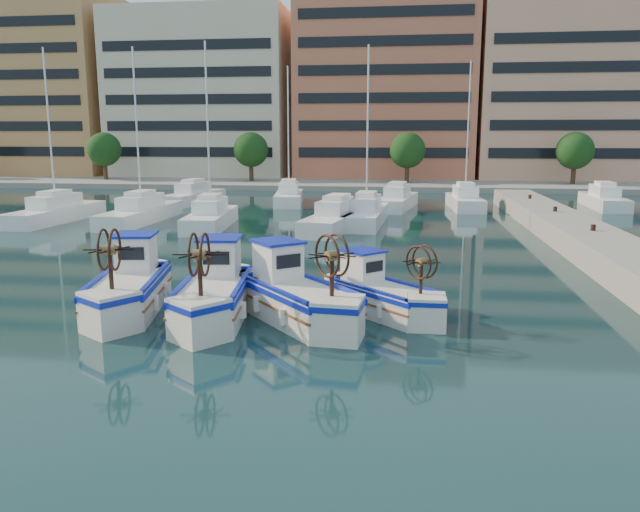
{
  "coord_description": "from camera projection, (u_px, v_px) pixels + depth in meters",
  "views": [
    {
      "loc": [
        3.66,
        -17.99,
        5.82
      ],
      "look_at": [
        0.7,
        4.12,
        1.5
      ],
      "focal_mm": 35.0,
      "sensor_mm": 36.0,
      "label": 1
    }
  ],
  "objects": [
    {
      "name": "waterfront",
      "position": [
        450.0,
        93.0,
        79.07
      ],
      "size": [
        180.0,
        40.0,
        25.6
      ],
      "color": "gray",
      "rests_on": "ground"
    },
    {
      "name": "fishing_boat_b",
      "position": [
        215.0,
        291.0,
        20.23
      ],
      "size": [
        2.57,
        5.09,
        3.11
      ],
      "rotation": [
        0.0,
        0.0,
        0.12
      ],
      "color": "silver",
      "rests_on": "ground"
    },
    {
      "name": "fishing_boat_a",
      "position": [
        130.0,
        285.0,
        20.99
      ],
      "size": [
        2.9,
        5.13,
        3.11
      ],
      "rotation": [
        0.0,
        0.0,
        0.19
      ],
      "color": "silver",
      "rests_on": "ground"
    },
    {
      "name": "fishing_boat_d",
      "position": [
        381.0,
        293.0,
        20.6
      ],
      "size": [
        3.95,
        3.95,
        2.56
      ],
      "rotation": [
        0.0,
        0.0,
        0.79
      ],
      "color": "silver",
      "rests_on": "ground"
    },
    {
      "name": "yacht_marina",
      "position": [
        307.0,
        208.0,
        46.2
      ],
      "size": [
        42.41,
        23.5,
        11.5
      ],
      "color": "white",
      "rests_on": "ground"
    },
    {
      "name": "fishing_boat_c",
      "position": [
        295.0,
        294.0,
        19.87
      ],
      "size": [
        4.56,
        4.9,
        3.08
      ],
      "rotation": [
        0.0,
        0.0,
        0.7
      ],
      "color": "silver",
      "rests_on": "ground"
    },
    {
      "name": "ground",
      "position": [
        280.0,
        329.0,
        19.09
      ],
      "size": [
        300.0,
        300.0,
        0.0
      ],
      "primitive_type": "plane",
      "color": "#183C3F",
      "rests_on": "ground"
    },
    {
      "name": "quay",
      "position": [
        635.0,
        268.0,
        25.07
      ],
      "size": [
        3.0,
        60.0,
        1.2
      ],
      "primitive_type": "cube",
      "color": "gray",
      "rests_on": "ground"
    }
  ]
}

